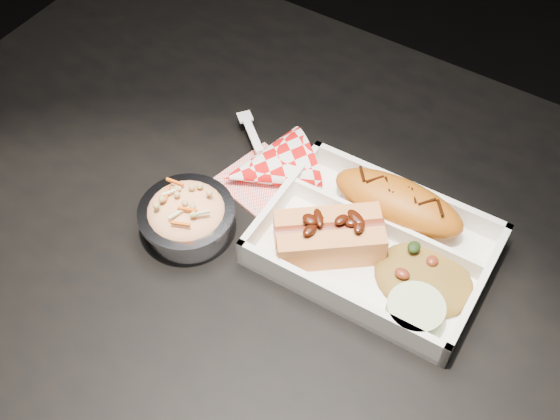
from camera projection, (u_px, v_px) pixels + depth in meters
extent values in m
cube|color=black|center=(318.00, 273.00, 0.80)|extent=(1.20, 0.80, 0.03)
cylinder|color=black|center=(168.00, 133.00, 1.46)|extent=(0.05, 0.05, 0.72)
cube|color=white|center=(373.00, 252.00, 0.79)|extent=(0.25, 0.19, 0.01)
cube|color=white|center=(407.00, 193.00, 0.83)|extent=(0.25, 0.01, 0.04)
cube|color=white|center=(338.00, 301.00, 0.74)|extent=(0.25, 0.01, 0.04)
cube|color=white|center=(282.00, 201.00, 0.82)|extent=(0.01, 0.18, 0.04)
cube|color=white|center=(477.00, 292.00, 0.74)|extent=(0.01, 0.18, 0.04)
cube|color=white|center=(384.00, 230.00, 0.80)|extent=(0.23, 0.01, 0.03)
ellipsoid|color=#B45D12|center=(398.00, 203.00, 0.80)|extent=(0.16, 0.07, 0.05)
cube|color=#DF8C4C|center=(331.00, 250.00, 0.76)|extent=(0.11, 0.09, 0.04)
cube|color=#DF8C4C|center=(327.00, 225.00, 0.79)|extent=(0.11, 0.09, 0.04)
cylinder|color=maroon|center=(329.00, 233.00, 0.77)|extent=(0.11, 0.09, 0.03)
ellipsoid|color=olive|center=(425.00, 273.00, 0.75)|extent=(0.11, 0.09, 0.03)
cylinder|color=#B9D09D|center=(414.00, 313.00, 0.72)|extent=(0.06, 0.06, 0.03)
cylinder|color=silver|center=(188.00, 221.00, 0.80)|extent=(0.10, 0.10, 0.04)
cylinder|color=silver|center=(186.00, 212.00, 0.79)|extent=(0.11, 0.11, 0.01)
ellipsoid|color=beige|center=(186.00, 212.00, 0.79)|extent=(0.09, 0.09, 0.04)
cube|color=red|center=(269.00, 185.00, 0.86)|extent=(0.13, 0.11, 0.00)
cone|color=red|center=(266.00, 168.00, 0.85)|extent=(0.15, 0.15, 0.10)
cube|color=white|center=(253.00, 135.00, 0.88)|extent=(0.05, 0.05, 0.00)
cube|color=white|center=(245.00, 117.00, 0.90)|extent=(0.03, 0.03, 0.00)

